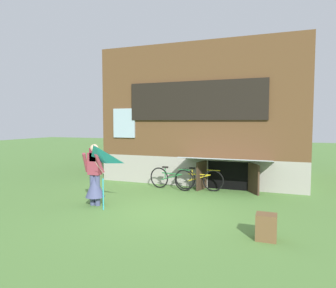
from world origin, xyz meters
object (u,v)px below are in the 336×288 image
(bicycle_green, at_px, (171,178))
(wooden_crate, at_px, (266,227))
(person, at_px, (95,180))
(bicycle_yellow, at_px, (199,179))
(kite, at_px, (94,160))

(bicycle_green, height_order, wooden_crate, bicycle_green)
(person, height_order, bicycle_yellow, person)
(wooden_crate, bearing_deg, bicycle_green, 132.25)
(kite, distance_m, wooden_crate, 4.38)
(kite, distance_m, bicycle_green, 3.41)
(bicycle_green, bearing_deg, kite, -97.10)
(bicycle_yellow, bearing_deg, wooden_crate, -58.89)
(bicycle_yellow, bearing_deg, person, -128.56)
(person, distance_m, kite, 0.86)
(person, relative_size, wooden_crate, 3.29)
(person, relative_size, bicycle_green, 1.01)
(kite, bearing_deg, wooden_crate, -6.16)
(bicycle_green, relative_size, wooden_crate, 3.25)
(person, height_order, bicycle_green, person)
(bicycle_yellow, relative_size, bicycle_green, 1.00)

